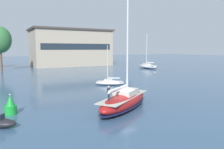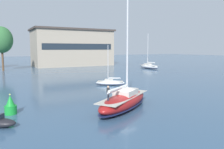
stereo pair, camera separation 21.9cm
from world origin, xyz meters
TOP-DOWN VIEW (x-y plane):
  - ground_plane at (0.00, 0.00)m, footprint 400.00×400.00m
  - waterfront_building at (16.15, 68.70)m, footprint 32.68×18.35m
  - tree_shore_center at (-10.95, 56.97)m, footprint 6.89×6.89m
  - sailboat_main at (0.02, 0.01)m, footprint 10.79×8.64m
  - sailboat_moored_near_marina at (35.61, 40.95)m, footprint 2.94×9.18m
  - sailboat_moored_mid_channel at (6.44, 15.63)m, footprint 5.64×4.38m
  - channel_buoy at (-12.10, 3.96)m, footprint 1.26×1.26m

SIDE VIEW (x-z plane):
  - ground_plane at x=0.00m, z-range 0.00..0.00m
  - sailboat_moored_mid_channel at x=6.44m, z-range -3.38..4.45m
  - sailboat_moored_near_marina at x=35.61m, z-range -5.39..7.08m
  - channel_buoy at x=-12.10m, z-range -0.23..2.03m
  - sailboat_main at x=0.02m, z-range -6.49..8.53m
  - waterfront_building at x=16.15m, z-range 0.04..15.19m
  - tree_shore_center at x=-10.95m, z-range 2.84..17.01m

